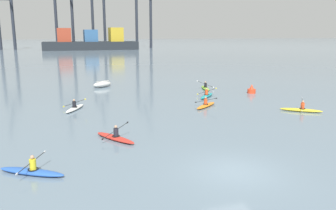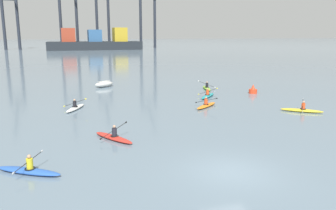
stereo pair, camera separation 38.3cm
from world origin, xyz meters
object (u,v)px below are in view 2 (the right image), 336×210
at_px(kayak_red, 114,137).
at_px(kayak_blue, 29,170).
at_px(container_barge, 95,42).
at_px(gantry_crane_east, 148,6).
at_px(capsized_dinghy, 104,84).
at_px(kayak_orange, 206,105).
at_px(kayak_white, 75,108).
at_px(gantry_crane_west_mid, 68,5).
at_px(gantry_crane_west, 9,8).
at_px(gantry_crane_east_mid, 102,9).
at_px(kayak_teal, 208,96).
at_px(channel_buoy, 253,90).
at_px(kayak_lime, 207,88).
at_px(kayak_yellow, 302,110).

distance_m(kayak_red, kayak_blue, 6.09).
relative_size(container_barge, gantry_crane_east, 1.03).
distance_m(capsized_dinghy, kayak_orange, 16.24).
xyz_separation_m(kayak_white, kayak_blue, (-2.55, -13.57, 0.00)).
relative_size(container_barge, gantry_crane_west_mid, 1.05).
distance_m(container_barge, kayak_orange, 115.37).
distance_m(gantry_crane_west, gantry_crane_east, 56.46).
distance_m(container_barge, kayak_white, 113.60).
distance_m(gantry_crane_east_mid, gantry_crane_east, 20.26).
bearing_deg(kayak_orange, kayak_blue, -140.90).
bearing_deg(kayak_teal, channel_buoy, 6.98).
bearing_deg(gantry_crane_west_mid, gantry_crane_east_mid, 16.67).
relative_size(capsized_dinghy, kayak_lime, 0.81).
distance_m(container_barge, kayak_lime, 106.36).
height_order(gantry_crane_east_mid, kayak_teal, gantry_crane_east_mid).
xyz_separation_m(gantry_crane_west_mid, gantry_crane_east, (33.85, -2.12, 0.40)).
distance_m(kayak_yellow, kayak_teal, 9.81).
bearing_deg(kayak_lime, gantry_crane_west, 107.29).
relative_size(channel_buoy, kayak_orange, 0.34).
bearing_deg(channel_buoy, kayak_lime, 133.64).
xyz_separation_m(channel_buoy, kayak_lime, (-3.79, 3.98, -0.19)).
height_order(gantry_crane_east_mid, kayak_blue, gantry_crane_east_mid).
distance_m(gantry_crane_east, kayak_lime, 117.68).
height_order(gantry_crane_west, gantry_crane_east_mid, gantry_crane_east_mid).
height_order(kayak_lime, kayak_blue, kayak_lime).
distance_m(capsized_dinghy, channel_buoy, 17.81).
relative_size(container_barge, kayak_red, 11.60).
distance_m(gantry_crane_east_mid, kayak_blue, 143.52).
xyz_separation_m(kayak_teal, kayak_blue, (-15.84, -15.62, 0.00)).
relative_size(container_barge, channel_buoy, 37.29).
distance_m(capsized_dinghy, kayak_yellow, 23.45).
height_order(kayak_white, kayak_lime, kayak_lime).
bearing_deg(gantry_crane_west, kayak_yellow, -73.18).
bearing_deg(kayak_white, kayak_orange, -11.83).
height_order(channel_buoy, kayak_white, kayak_white).
bearing_deg(kayak_lime, kayak_teal, -112.07).
bearing_deg(kayak_white, kayak_lime, 23.87).
bearing_deg(kayak_yellow, kayak_lime, 102.64).
bearing_deg(gantry_crane_west_mid, kayak_blue, -91.86).
distance_m(gantry_crane_west, kayak_white, 124.75).
xyz_separation_m(capsized_dinghy, channel_buoy, (15.17, -9.34, 0.01)).
xyz_separation_m(kayak_yellow, kayak_blue, (-20.70, -7.09, 0.00)).
xyz_separation_m(container_barge, kayak_teal, (1.77, -110.93, -2.82)).
bearing_deg(kayak_orange, container_barge, 89.86).
height_order(gantry_crane_east, channel_buoy, gantry_crane_east).
relative_size(kayak_white, kayak_lime, 0.96).
bearing_deg(capsized_dinghy, kayak_red, -94.84).
relative_size(gantry_crane_west, kayak_teal, 11.28).
bearing_deg(gantry_crane_east_mid, kayak_white, -97.41).
xyz_separation_m(kayak_orange, kayak_yellow, (6.90, -4.12, 0.00)).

